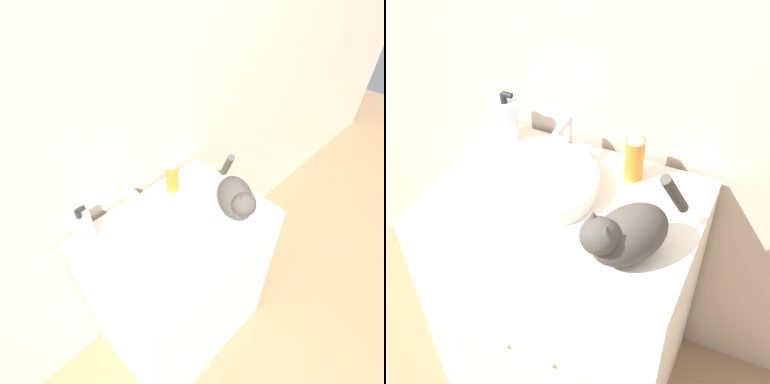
{
  "view_description": "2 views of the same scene",
  "coord_description": "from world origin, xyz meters",
  "views": [
    {
      "loc": [
        -0.51,
        -0.32,
        1.74
      ],
      "look_at": [
        0.07,
        0.24,
        1.0
      ],
      "focal_mm": 28.0,
      "sensor_mm": 36.0,
      "label": 1
    },
    {
      "loc": [
        0.46,
        -0.66,
        1.86
      ],
      "look_at": [
        0.05,
        0.23,
        0.93
      ],
      "focal_mm": 50.0,
      "sensor_mm": 36.0,
      "label": 2
    }
  ],
  "objects": [
    {
      "name": "ground_plane",
      "position": [
        0.0,
        0.0,
        0.0
      ],
      "size": [
        8.0,
        8.0,
        0.0
      ],
      "primitive_type": "plane",
      "color": "#997551"
    },
    {
      "name": "wall_back",
      "position": [
        0.0,
        0.56,
        1.25
      ],
      "size": [
        6.0,
        0.05,
        2.5
      ],
      "color": "#C6B29E",
      "rests_on": "ground_plane"
    },
    {
      "name": "vanity_cabinet",
      "position": [
        0.0,
        0.26,
        0.42
      ],
      "size": [
        0.74,
        0.53,
        0.85
      ],
      "color": "silver",
      "rests_on": "ground_plane"
    },
    {
      "name": "sink_basin",
      "position": [
        -0.08,
        0.28,
        0.88
      ],
      "size": [
        0.31,
        0.31,
        0.05
      ],
      "color": "white",
      "rests_on": "vanity_cabinet"
    },
    {
      "name": "faucet",
      "position": [
        -0.08,
        0.44,
        0.91
      ],
      "size": [
        0.16,
        0.1,
        0.14
      ],
      "color": "silver",
      "rests_on": "vanity_cabinet"
    },
    {
      "name": "cat",
      "position": [
        0.21,
        0.15,
        0.93
      ],
      "size": [
        0.23,
        0.29,
        0.21
      ],
      "rotation": [
        0.0,
        0.0,
        -2.15
      ],
      "color": "#47423D",
      "rests_on": "vanity_cabinet"
    },
    {
      "name": "soap_bottle",
      "position": [
        -0.28,
        0.45,
        0.92
      ],
      "size": [
        0.07,
        0.07,
        0.16
      ],
      "color": "silver",
      "rests_on": "vanity_cabinet"
    },
    {
      "name": "spray_bottle",
      "position": [
        0.13,
        0.43,
        0.93
      ],
      "size": [
        0.05,
        0.05,
        0.17
      ],
      "color": "orange",
      "rests_on": "vanity_cabinet"
    }
  ]
}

